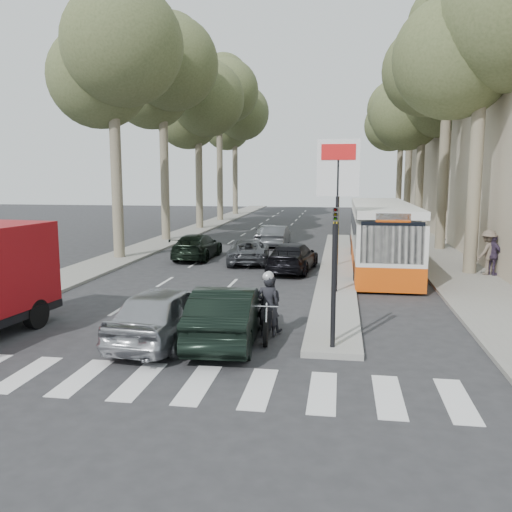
{
  "coord_description": "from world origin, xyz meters",
  "views": [
    {
      "loc": [
        3.38,
        -14.5,
        4.36
      ],
      "look_at": [
        0.54,
        3.64,
        1.6
      ],
      "focal_mm": 38.0,
      "sensor_mm": 36.0,
      "label": 1
    }
  ],
  "objects_px": {
    "silver_hatchback": "(166,313)",
    "dark_hatchback": "(227,314)",
    "motorcycle": "(268,306)",
    "city_bus": "(381,234)"
  },
  "relations": [
    {
      "from": "motorcycle",
      "to": "dark_hatchback",
      "type": "bearing_deg",
      "value": -147.46
    },
    {
      "from": "silver_hatchback",
      "to": "dark_hatchback",
      "type": "relative_size",
      "value": 0.99
    },
    {
      "from": "silver_hatchback",
      "to": "motorcycle",
      "type": "height_order",
      "value": "motorcycle"
    },
    {
      "from": "silver_hatchback",
      "to": "city_bus",
      "type": "bearing_deg",
      "value": -111.64
    },
    {
      "from": "motorcycle",
      "to": "silver_hatchback",
      "type": "bearing_deg",
      "value": -163.6
    },
    {
      "from": "dark_hatchback",
      "to": "city_bus",
      "type": "distance_m",
      "value": 13.07
    },
    {
      "from": "city_bus",
      "to": "motorcycle",
      "type": "distance_m",
      "value": 12.05
    },
    {
      "from": "city_bus",
      "to": "motorcycle",
      "type": "height_order",
      "value": "city_bus"
    },
    {
      "from": "dark_hatchback",
      "to": "motorcycle",
      "type": "distance_m",
      "value": 1.23
    },
    {
      "from": "silver_hatchback",
      "to": "motorcycle",
      "type": "relative_size",
      "value": 2.09
    }
  ]
}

